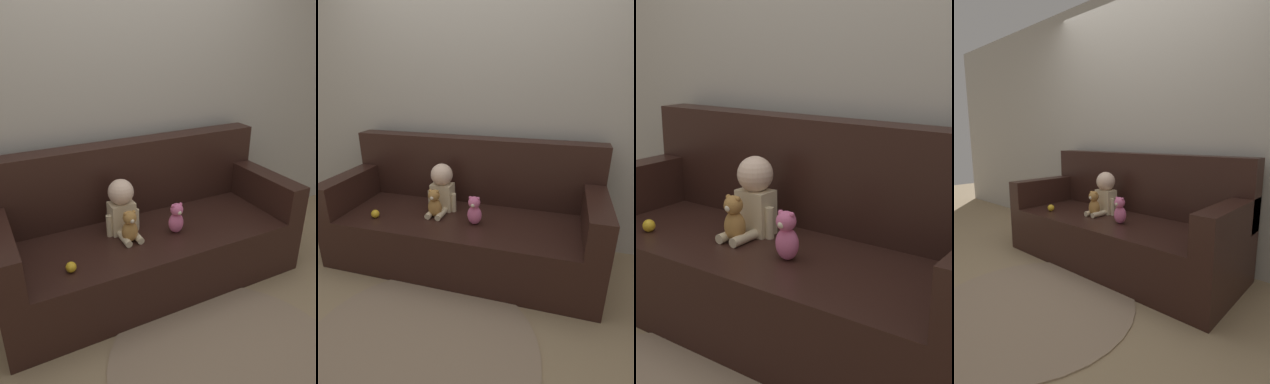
# 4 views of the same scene
# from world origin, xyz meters

# --- Properties ---
(ground_plane) EXTENTS (12.00, 12.00, 0.00)m
(ground_plane) POSITION_xyz_m (0.00, 0.00, 0.00)
(ground_plane) COLOR #9E8460
(wall_back) EXTENTS (8.00, 0.05, 2.60)m
(wall_back) POSITION_xyz_m (0.00, 0.52, 1.30)
(wall_back) COLOR #ADA89E
(wall_back) RESTS_ON ground_plane
(couch) EXTENTS (2.16, 0.86, 0.99)m
(couch) POSITION_xyz_m (0.00, 0.07, 0.34)
(couch) COLOR black
(couch) RESTS_ON ground_plane
(person_baby) EXTENTS (0.25, 0.31, 0.40)m
(person_baby) POSITION_xyz_m (-0.19, 0.05, 0.63)
(person_baby) COLOR beige
(person_baby) RESTS_ON couch
(teddy_bear_brown) EXTENTS (0.11, 0.11, 0.23)m
(teddy_bear_brown) POSITION_xyz_m (-0.20, -0.09, 0.54)
(teddy_bear_brown) COLOR #AD7A3D
(teddy_bear_brown) RESTS_ON couch
(plush_toy_side) EXTENTS (0.11, 0.10, 0.23)m
(plush_toy_side) POSITION_xyz_m (0.14, -0.13, 0.54)
(plush_toy_side) COLOR #DB6699
(plush_toy_side) RESTS_ON couch
(toy_ball) EXTENTS (0.06, 0.06, 0.06)m
(toy_ball) POSITION_xyz_m (-0.65, -0.24, 0.46)
(toy_ball) COLOR gold
(toy_ball) RESTS_ON couch
(floor_rug) EXTENTS (1.41, 1.41, 0.01)m
(floor_rug) POSITION_xyz_m (0.04, -0.94, 0.01)
(floor_rug) COLOR gray
(floor_rug) RESTS_ON ground_plane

